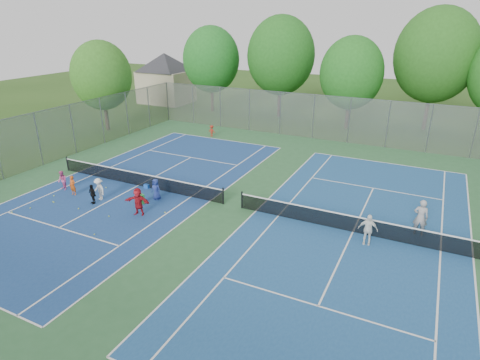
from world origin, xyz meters
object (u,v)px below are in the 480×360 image
at_px(ball_crate, 147,186).
at_px(ball_hopper, 141,199).
at_px(net_left, 138,179).
at_px(net_right, 354,224).
at_px(instructor, 421,217).

distance_m(ball_crate, ball_hopper, 2.42).
height_order(net_left, ball_crate, net_left).
height_order(ball_crate, ball_hopper, ball_hopper).
xyz_separation_m(net_right, ball_hopper, (-11.99, -2.12, -0.15)).
relative_size(net_right, instructor, 6.65).
relative_size(net_left, instructor, 6.65).
bearing_deg(net_right, instructor, 22.71).
xyz_separation_m(net_left, instructor, (17.01, 1.26, 0.51)).
bearing_deg(instructor, net_right, 22.72).
bearing_deg(ball_hopper, instructor, 12.70).
height_order(net_left, instructor, instructor).
bearing_deg(ball_crate, net_right, 0.19).
bearing_deg(instructor, ball_crate, 4.60).
height_order(net_left, ball_hopper, net_left).
distance_m(ball_crate, instructor, 16.31).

